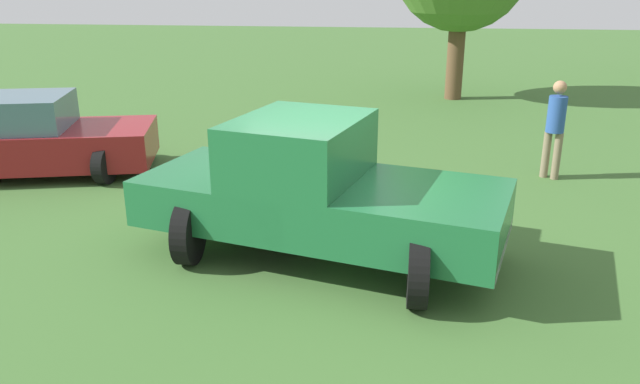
% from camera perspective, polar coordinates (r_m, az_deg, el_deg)
% --- Properties ---
extents(ground_plane, '(80.00, 80.00, 0.00)m').
position_cam_1_polar(ground_plane, '(8.54, 0.25, -4.93)').
color(ground_plane, '#3D662D').
extents(pickup_truck, '(3.11, 4.97, 1.84)m').
position_cam_1_polar(pickup_truck, '(7.90, -0.80, 0.51)').
color(pickup_truck, black).
rests_on(pickup_truck, ground_plane).
extents(sedan_near, '(2.92, 4.76, 1.48)m').
position_cam_1_polar(sedan_near, '(12.67, -25.54, 4.49)').
color(sedan_near, black).
rests_on(sedan_near, ground_plane).
extents(person_bystander, '(0.44, 0.44, 1.79)m').
position_cam_1_polar(person_bystander, '(11.89, 20.92, 5.91)').
color(person_bystander, '#7A6B51').
rests_on(person_bystander, ground_plane).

